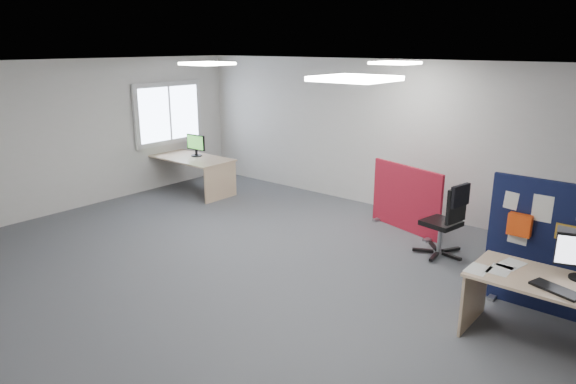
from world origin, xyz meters
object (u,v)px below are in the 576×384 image
Objects in this scene: navy_divider at (573,254)px; main_desk at (566,300)px; second_desk at (193,165)px; red_divider at (406,199)px; monitor_second at (196,144)px; office_chair at (449,216)px.

navy_divider is 0.78m from main_desk.
main_desk is 7.41m from second_desk.
main_desk is 3.56m from red_divider.
office_chair is (5.42, -0.05, -0.36)m from monitor_second.
office_chair is (-1.84, 1.53, 0.05)m from main_desk.
main_desk is 1.65× the size of office_chair.
red_divider reaches higher than second_desk.
monitor_second is at bearing -156.02° from red_divider.
main_desk is (0.12, -0.74, -0.21)m from navy_divider.
office_chair is (5.42, 0.05, 0.06)m from second_desk.
main_desk is 1.29× the size of red_divider.
navy_divider is 7.18m from second_desk.
navy_divider reaches higher than red_divider.
red_divider is at bearing 8.93° from second_desk.
main_desk is 2.39m from office_chair.
monitor_second is (-7.14, 0.85, 0.20)m from navy_divider.
main_desk is at bearing -80.69° from navy_divider.
monitor_second is 0.45× the size of office_chair.
second_desk is at bearing 168.48° from main_desk.
office_chair is at bearing 140.16° from main_desk.
monitor_second is (-7.26, 1.59, 0.41)m from main_desk.
monitor_second is at bearing 173.21° from navy_divider.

